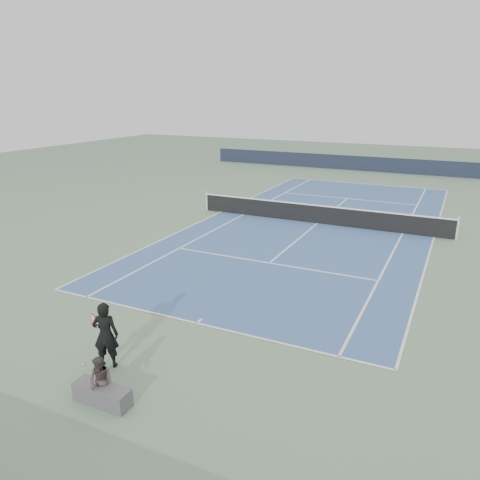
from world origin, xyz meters
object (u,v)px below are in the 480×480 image
at_px(tennis_net, 318,214).
at_px(tennis_player, 106,335).
at_px(spectator_bench, 102,388).
at_px(tennis_ball, 83,365).

height_order(tennis_net, tennis_player, tennis_player).
bearing_deg(tennis_net, spectator_bench, -89.82).
bearing_deg(spectator_bench, tennis_net, 90.18).
bearing_deg(tennis_player, spectator_bench, -53.68).
distance_m(tennis_net, tennis_ball, 15.01).
distance_m(tennis_player, spectator_bench, 1.53).
height_order(tennis_net, spectator_bench, spectator_bench).
bearing_deg(spectator_bench, tennis_player, 126.32).
xyz_separation_m(tennis_net, tennis_player, (-0.81, -14.67, 0.33)).
distance_m(tennis_net, spectator_bench, 15.84).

